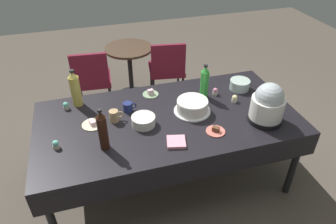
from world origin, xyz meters
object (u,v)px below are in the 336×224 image
dessert_plate_coral (216,131)px  soda_bottle_lime_soda (205,82)px  coffee_mug_navy (128,107)px  frosted_layer_cake (192,106)px  glass_salad_bowl (240,85)px  ceramic_snack_bowl (143,121)px  maroon_chair_right (167,67)px  maroon_chair_left (92,77)px  soda_bottle_cola (103,130)px  dessert_plate_sage (151,94)px  cupcake_rose (215,91)px  potluck_table (168,123)px  slow_cooker (268,104)px  dessert_plate_cream (93,124)px  coffee_mug_tan (114,116)px  cupcake_lemon (56,145)px  round_cafe_table (130,63)px  cupcake_berry (66,106)px  cupcake_cocoa (235,99)px  soda_bottle_ginger_ale (75,89)px  dessert_plate_cobalt (269,99)px

dessert_plate_coral → soda_bottle_lime_soda: (0.10, 0.51, 0.14)m
dessert_plate_coral → coffee_mug_navy: 0.78m
frosted_layer_cake → glass_salad_bowl: size_ratio=1.67×
ceramic_snack_bowl → maroon_chair_right: 1.57m
ceramic_snack_bowl → maroon_chair_left: size_ratio=0.23×
soda_bottle_cola → soda_bottle_lime_soda: 1.06m
dessert_plate_sage → cupcake_rose: (0.58, -0.17, 0.02)m
maroon_chair_right → potluck_table: bearing=-105.9°
slow_cooker → soda_bottle_cola: (-1.31, 0.04, 0.00)m
soda_bottle_cola → maroon_chair_right: bearing=59.4°
glass_salad_bowl → maroon_chair_right: bearing=109.9°
dessert_plate_cream → coffee_mug_tan: coffee_mug_tan is taller
maroon_chair_left → potluck_table: bearing=-67.8°
cupcake_lemon → dessert_plate_coral: bearing=-7.4°
glass_salad_bowl → maroon_chair_right: maroon_chair_right is taller
dessert_plate_sage → round_cafe_table: (0.01, 1.20, -0.26)m
maroon_chair_left → maroon_chair_right: bearing=0.0°
dessert_plate_sage → cupcake_berry: bearing=-178.6°
dessert_plate_coral → soda_bottle_lime_soda: bearing=78.9°
dessert_plate_cream → cupcake_lemon: 0.35m
slow_cooker → coffee_mug_tan: size_ratio=2.91×
slow_cooker → maroon_chair_left: slow_cooker is taller
frosted_layer_cake → dessert_plate_cream: 0.85m
glass_salad_bowl → round_cafe_table: (-0.84, 1.34, -0.30)m
dessert_plate_sage → cupcake_cocoa: bearing=-25.1°
cupcake_cocoa → coffee_mug_navy: coffee_mug_navy is taller
maroon_chair_right → soda_bottle_cola: bearing=-120.6°
dessert_plate_sage → maroon_chair_right: 1.11m
dessert_plate_coral → maroon_chair_left: size_ratio=0.18×
frosted_layer_cake → soda_bottle_ginger_ale: bearing=157.4°
slow_cooker → dessert_plate_sage: bearing=141.0°
soda_bottle_lime_soda → cupcake_berry: bearing=172.9°
potluck_table → cupcake_lemon: bearing=-171.2°
soda_bottle_ginger_ale → dessert_plate_sage: bearing=-1.9°
slow_cooker → coffee_mug_navy: 1.16m
slow_cooker → soda_bottle_ginger_ale: size_ratio=1.01×
maroon_chair_right → round_cafe_table: (-0.44, 0.22, 0.01)m
cupcake_lemon → maroon_chair_left: 1.57m
slow_cooker → round_cafe_table: slow_cooker is taller
cupcake_cocoa → round_cafe_table: size_ratio=0.09×
coffee_mug_tan → maroon_chair_left: bearing=95.2°
dessert_plate_sage → maroon_chair_left: maroon_chair_left is taller
cupcake_lemon → soda_bottle_ginger_ale: bearing=71.1°
cupcake_berry → dessert_plate_cobalt: bearing=-12.2°
cupcake_lemon → dessert_plate_cobalt: bearing=3.7°
cupcake_berry → soda_bottle_cola: (0.27, -0.60, 0.13)m
dessert_plate_coral → soda_bottle_cola: bearing=176.0°
slow_cooker → soda_bottle_lime_soda: slow_cooker is taller
frosted_layer_cake → slow_cooker: bearing=-28.5°
dessert_plate_coral → dessert_plate_cobalt: 0.70m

